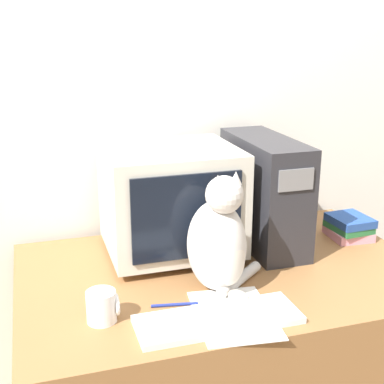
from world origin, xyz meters
The scene contains 10 objects.
wall_back centered at (0.00, 0.91, 1.25)m, with size 7.00×0.05×2.50m.
desk centered at (0.00, 0.42, 0.38)m, with size 1.32×0.84×0.76m.
crt_monitor centered at (-0.13, 0.60, 0.95)m, with size 0.44×0.39×0.38m.
computer_tower centered at (0.22, 0.59, 0.95)m, with size 0.17×0.46×0.39m.
keyboard centered at (-0.13, 0.12, 0.77)m, with size 0.45×0.15×0.02m.
cat centered at (-0.06, 0.30, 0.91)m, with size 0.28×0.27×0.37m.
book_stack centered at (0.54, 0.54, 0.80)m, with size 0.15×0.17×0.09m.
pen centered at (-0.22, 0.24, 0.76)m, with size 0.13×0.03×0.01m.
paper_sheet centered at (-0.08, 0.14, 0.76)m, with size 0.24×0.32×0.00m.
mug centered at (-0.42, 0.22, 0.80)m, with size 0.09×0.08×0.09m.
Camera 1 is at (-0.58, -1.07, 1.52)m, focal length 50.00 mm.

